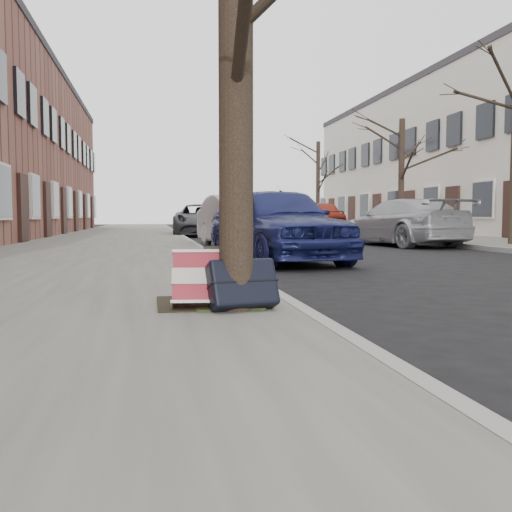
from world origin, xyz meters
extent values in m
plane|color=black|center=(0.00, 0.00, 0.00)|extent=(120.00, 120.00, 0.00)
cube|color=gray|center=(-3.70, 15.00, 0.06)|extent=(5.00, 70.00, 0.12)
cube|color=slate|center=(7.80, 15.00, 0.06)|extent=(4.00, 70.00, 0.12)
cube|color=black|center=(-2.00, 1.20, 0.13)|extent=(0.85, 0.85, 0.02)
cube|color=maroon|center=(-1.99, 0.92, 0.36)|extent=(0.66, 0.41, 0.48)
cube|color=black|center=(-1.76, 0.80, 0.34)|extent=(0.60, 0.43, 0.43)
imported|color=navy|center=(-0.12, 6.95, 0.73)|extent=(2.38, 4.52, 1.47)
imported|color=#B1B5B9|center=(-0.06, 11.54, 0.72)|extent=(2.12, 4.55, 1.44)
imported|color=#393A3F|center=(-0.32, 21.54, 0.70)|extent=(2.62, 5.20, 1.41)
imported|color=#A2A3A9|center=(4.78, 12.04, 0.68)|extent=(2.67, 4.96, 1.37)
imported|color=maroon|center=(4.60, 20.35, 0.77)|extent=(2.06, 4.63, 1.55)
cylinder|color=black|center=(7.20, 17.38, 2.39)|extent=(0.23, 0.23, 4.54)
cylinder|color=black|center=(7.20, 28.71, 2.67)|extent=(0.24, 0.24, 5.10)
camera|label=1|loc=(-2.47, -3.67, 0.87)|focal=40.00mm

